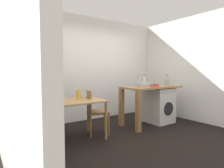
% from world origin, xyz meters
% --- Properties ---
extents(ground_plane, '(5.46, 5.46, 0.00)m').
position_xyz_m(ground_plane, '(0.00, 0.00, 0.00)').
color(ground_plane, black).
extents(wall_back, '(4.60, 0.10, 2.70)m').
position_xyz_m(wall_back, '(0.00, 1.75, 1.35)').
color(wall_back, white).
rests_on(wall_back, ground_plane).
extents(wall_window_side, '(0.12, 3.80, 2.70)m').
position_xyz_m(wall_window_side, '(-2.15, 0.00, 1.35)').
color(wall_window_side, white).
rests_on(wall_window_side, ground_plane).
extents(wall_counter_side, '(0.10, 3.80, 2.70)m').
position_xyz_m(wall_counter_side, '(2.15, 0.00, 1.35)').
color(wall_counter_side, white).
rests_on(wall_counter_side, ground_plane).
extents(radiator, '(0.10, 0.80, 0.70)m').
position_xyz_m(radiator, '(-2.02, 0.30, 0.35)').
color(radiator, white).
rests_on(radiator, ground_plane).
extents(dining_table, '(1.10, 0.76, 0.74)m').
position_xyz_m(dining_table, '(-1.00, 0.52, 0.64)').
color(dining_table, tan).
rests_on(dining_table, ground_plane).
extents(chair_person_seat, '(0.41, 0.41, 0.90)m').
position_xyz_m(chair_person_seat, '(-1.55, 0.42, 0.51)').
color(chair_person_seat, '#4C3323').
rests_on(chair_person_seat, ground_plane).
extents(chair_opposite, '(0.51, 0.51, 0.90)m').
position_xyz_m(chair_opposite, '(-0.52, 0.60, 0.51)').
color(chair_opposite, olive).
rests_on(chair_opposite, ground_plane).
extents(seated_person, '(0.50, 0.51, 1.20)m').
position_xyz_m(seated_person, '(-1.71, 0.43, 0.67)').
color(seated_person, '#595651').
rests_on(seated_person, ground_plane).
extents(kitchen_counter, '(1.50, 0.68, 0.92)m').
position_xyz_m(kitchen_counter, '(0.78, 0.46, 0.76)').
color(kitchen_counter, '#9E7042').
rests_on(kitchen_counter, ground_plane).
extents(washing_machine, '(0.60, 0.61, 0.86)m').
position_xyz_m(washing_machine, '(1.26, 0.46, 0.43)').
color(washing_machine, silver).
rests_on(washing_machine, ground_plane).
extents(sink_basin, '(0.38, 0.38, 0.09)m').
position_xyz_m(sink_basin, '(0.73, 0.46, 0.97)').
color(sink_basin, '#9EA0A5').
rests_on(sink_basin, kitchen_counter).
extents(tap, '(0.02, 0.02, 0.28)m').
position_xyz_m(tap, '(0.73, 0.64, 1.06)').
color(tap, '#B2B2B7').
rests_on(tap, kitchen_counter).
extents(bottle_tall_green, '(0.07, 0.07, 0.27)m').
position_xyz_m(bottle_tall_green, '(0.95, 0.68, 1.04)').
color(bottle_tall_green, silver).
rests_on(bottle_tall_green, kitchen_counter).
extents(mixing_bowl, '(0.21, 0.21, 0.06)m').
position_xyz_m(mixing_bowl, '(0.87, 0.26, 0.95)').
color(mixing_bowl, '#D84C38').
rests_on(mixing_bowl, kitchen_counter).
extents(utensil_crock, '(0.11, 0.11, 0.30)m').
position_xyz_m(utensil_crock, '(1.63, 0.51, 0.99)').
color(utensil_crock, gray).
rests_on(utensil_crock, kitchen_counter).
extents(vase, '(0.09, 0.09, 0.18)m').
position_xyz_m(vase, '(-0.85, 0.62, 0.83)').
color(vase, gold).
rests_on(vase, dining_table).
extents(scissors, '(0.15, 0.06, 0.01)m').
position_xyz_m(scissors, '(0.95, 0.36, 0.92)').
color(scissors, '#B2B2B7').
rests_on(scissors, kitchen_counter).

